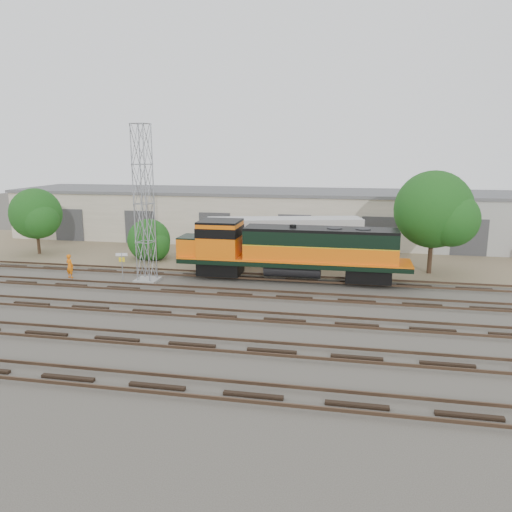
% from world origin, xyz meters
% --- Properties ---
extents(ground, '(140.00, 140.00, 0.00)m').
position_xyz_m(ground, '(0.00, 0.00, 0.00)').
color(ground, '#47423A').
rests_on(ground, ground).
extents(dirt_strip, '(80.00, 16.00, 0.02)m').
position_xyz_m(dirt_strip, '(0.00, 15.00, 0.01)').
color(dirt_strip, '#726047').
rests_on(dirt_strip, ground).
extents(tracks, '(80.00, 20.40, 0.28)m').
position_xyz_m(tracks, '(0.00, -3.00, 0.08)').
color(tracks, black).
rests_on(tracks, ground).
extents(warehouse, '(58.40, 10.40, 5.30)m').
position_xyz_m(warehouse, '(0.04, 22.98, 2.65)').
color(warehouse, beige).
rests_on(warehouse, ground).
extents(locomotive, '(17.03, 2.99, 4.09)m').
position_xyz_m(locomotive, '(3.01, 6.00, 2.35)').
color(locomotive, black).
rests_on(locomotive, tracks).
extents(signal_tower, '(1.66, 1.66, 11.30)m').
position_xyz_m(signal_tower, '(-7.15, 3.74, 5.49)').
color(signal_tower, gray).
rests_on(signal_tower, ground).
extents(sign_post, '(0.85, 0.24, 2.11)m').
position_xyz_m(sign_post, '(-9.08, 3.68, 1.48)').
color(sign_post, gray).
rests_on(sign_post, ground).
extents(worker, '(0.77, 0.63, 1.83)m').
position_xyz_m(worker, '(-13.31, 3.60, 0.91)').
color(worker, orange).
rests_on(worker, ground).
extents(semi_trailer, '(13.10, 5.56, 3.96)m').
position_xyz_m(semi_trailer, '(2.24, 11.30, 2.49)').
color(semi_trailer, silver).
rests_on(semi_trailer, ground).
extents(tree_west, '(4.89, 4.66, 6.09)m').
position_xyz_m(tree_west, '(-20.90, 11.05, 3.64)').
color(tree_west, '#382619').
rests_on(tree_west, ground).
extents(tree_mid, '(3.97, 3.78, 3.78)m').
position_xyz_m(tree_mid, '(-9.98, 11.15, 1.57)').
color(tree_mid, '#382619').
rests_on(tree_mid, ground).
extents(tree_east, '(6.23, 5.94, 8.01)m').
position_xyz_m(tree_east, '(13.88, 10.11, 4.89)').
color(tree_east, '#382619').
rests_on(tree_east, ground).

